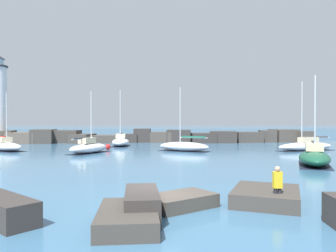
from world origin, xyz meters
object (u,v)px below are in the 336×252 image
at_px(sailboat_moored_1, 4,146).
at_px(sailboat_moored_6, 89,147).
at_px(sailboat_moored_3, 121,142).
at_px(sailboat_moored_4, 314,157).
at_px(sailboat_moored_0, 184,146).
at_px(person_on_rocks, 277,185).
at_px(sailboat_moored_5, 306,146).
at_px(mooring_buoy_orange_near, 108,147).

xyz_separation_m(sailboat_moored_1, sailboat_moored_6, (11.11, -3.95, 0.04)).
distance_m(sailboat_moored_3, sailboat_moored_6, 11.36).
bearing_deg(sailboat_moored_4, sailboat_moored_0, 123.86).
bearing_deg(sailboat_moored_6, sailboat_moored_3, 75.41).
distance_m(sailboat_moored_1, person_on_rocks, 37.22).
height_order(sailboat_moored_0, sailboat_moored_3, sailboat_moored_3).
distance_m(sailboat_moored_6, person_on_rocks, 27.92).
bearing_deg(sailboat_moored_3, sailboat_moored_5, -21.51).
xyz_separation_m(sailboat_moored_6, person_on_rocks, (12.08, -25.17, 0.33)).
xyz_separation_m(mooring_buoy_orange_near, person_on_rocks, (10.45, -30.36, 0.65)).
height_order(sailboat_moored_0, sailboat_moored_4, sailboat_moored_0).
bearing_deg(mooring_buoy_orange_near, sailboat_moored_3, 77.98).
bearing_deg(sailboat_moored_0, sailboat_moored_4, -56.14).
height_order(sailboat_moored_0, person_on_rocks, sailboat_moored_0).
xyz_separation_m(sailboat_moored_3, mooring_buoy_orange_near, (-1.24, -5.81, -0.33)).
relative_size(sailboat_moored_1, sailboat_moored_6, 1.00).
xyz_separation_m(sailboat_moored_3, sailboat_moored_6, (-2.86, -11.00, -0.02)).
distance_m(sailboat_moored_5, sailboat_moored_6, 26.86).
relative_size(sailboat_moored_3, mooring_buoy_orange_near, 9.20).
xyz_separation_m(sailboat_moored_3, sailboat_moored_4, (17.79, -23.07, -0.01)).
relative_size(sailboat_moored_3, sailboat_moored_5, 0.96).
height_order(sailboat_moored_4, sailboat_moored_6, sailboat_moored_4).
bearing_deg(person_on_rocks, sailboat_moored_5, 61.11).
bearing_deg(sailboat_moored_4, person_on_rocks, -123.23).
bearing_deg(sailboat_moored_6, mooring_buoy_orange_near, 72.62).
xyz_separation_m(sailboat_moored_0, sailboat_moored_1, (-22.44, 2.11, 0.03)).
bearing_deg(sailboat_moored_5, mooring_buoy_orange_near, 171.79).
bearing_deg(sailboat_moored_3, mooring_buoy_orange_near, -102.02).
distance_m(sailboat_moored_3, sailboat_moored_5, 25.75).
xyz_separation_m(sailboat_moored_1, mooring_buoy_orange_near, (12.73, 1.24, -0.27)).
height_order(mooring_buoy_orange_near, person_on_rocks, person_on_rocks).
bearing_deg(sailboat_moored_4, mooring_buoy_orange_near, 137.80).
height_order(sailboat_moored_1, mooring_buoy_orange_near, sailboat_moored_1).
bearing_deg(sailboat_moored_4, sailboat_moored_6, 149.70).
height_order(sailboat_moored_6, person_on_rocks, sailboat_moored_6).
height_order(sailboat_moored_5, sailboat_moored_6, sailboat_moored_5).
relative_size(sailboat_moored_5, person_on_rocks, 4.89).
xyz_separation_m(sailboat_moored_4, sailboat_moored_6, (-20.66, 12.07, -0.02)).
relative_size(sailboat_moored_0, sailboat_moored_1, 1.10).
relative_size(sailboat_moored_5, sailboat_moored_6, 1.21).
height_order(sailboat_moored_1, sailboat_moored_4, sailboat_moored_4).
distance_m(sailboat_moored_1, sailboat_moored_5, 38.00).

